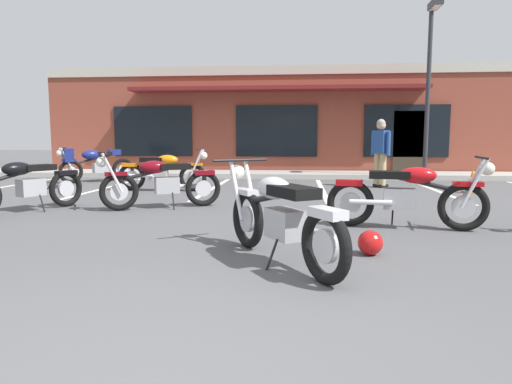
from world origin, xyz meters
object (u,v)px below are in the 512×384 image
motorcycle_orange_scrambler (161,182)px  helmet_on_pavement (370,243)px  person_in_black_shirt (380,149)px  motorcycle_foreground_classic (280,216)px  motorcycle_green_cafe_racer (163,171)px  traffic_cone (472,181)px  motorcycle_blue_standard (93,163)px  motorcycle_silver_naked (407,194)px  motorcycle_red_sportbike (25,184)px  parking_lot_lamp_post (430,67)px

motorcycle_orange_scrambler → helmet_on_pavement: bearing=-42.8°
person_in_black_shirt → motorcycle_foreground_classic: bearing=-107.1°
person_in_black_shirt → motorcycle_orange_scrambler: bearing=-138.9°
motorcycle_green_cafe_racer → traffic_cone: (6.94, 0.25, -0.20)m
motorcycle_blue_standard → person_in_black_shirt: (7.64, -0.64, 0.42)m
motorcycle_blue_standard → helmet_on_pavement: bearing=-48.9°
traffic_cone → motorcycle_foreground_classic: bearing=-123.5°
motorcycle_silver_naked → motorcycle_orange_scrambler: (-3.80, 1.42, 0.00)m
motorcycle_foreground_classic → person_in_black_shirt: person_in_black_shirt is taller
motorcycle_red_sportbike → parking_lot_lamp_post: parking_lot_lamp_post is taller
helmet_on_pavement → motorcycle_blue_standard: bearing=131.1°
motorcycle_foreground_classic → motorcycle_green_cafe_racer: 6.51m
motorcycle_silver_naked → motorcycle_orange_scrambler: bearing=159.5°
motorcycle_green_cafe_racer → motorcycle_orange_scrambler: size_ratio=1.08×
motorcycle_silver_naked → motorcycle_blue_standard: same height
motorcycle_blue_standard → motorcycle_orange_scrambler: bearing=-53.6°
motorcycle_silver_naked → motorcycle_orange_scrambler: same height
motorcycle_foreground_classic → motorcycle_red_sportbike: size_ratio=0.96×
motorcycle_red_sportbike → parking_lot_lamp_post: (8.04, 6.24, 2.69)m
motorcycle_orange_scrambler → person_in_black_shirt: size_ratio=1.16×
motorcycle_silver_naked → motorcycle_orange_scrambler: 4.06m
motorcycle_foreground_classic → motorcycle_green_cafe_racer: same height
motorcycle_green_cafe_racer → person_in_black_shirt: person_in_black_shirt is taller
motorcycle_silver_naked → person_in_black_shirt: person_in_black_shirt is taller
motorcycle_green_cafe_racer → helmet_on_pavement: 6.67m
motorcycle_blue_standard → helmet_on_pavement: (6.39, -7.32, -0.40)m
motorcycle_blue_standard → traffic_cone: size_ratio=3.22×
traffic_cone → parking_lot_lamp_post: parking_lot_lamp_post is taller
motorcycle_foreground_classic → motorcycle_orange_scrambler: 3.91m
person_in_black_shirt → helmet_on_pavement: person_in_black_shirt is taller
person_in_black_shirt → parking_lot_lamp_post: bearing=48.9°
motorcycle_red_sportbike → parking_lot_lamp_post: size_ratio=0.40×
person_in_black_shirt → motorcycle_green_cafe_racer: bearing=-166.4°
motorcycle_foreground_classic → motorcycle_silver_naked: (1.62, 1.83, 0.00)m
motorcycle_green_cafe_racer → parking_lot_lamp_post: (6.69, 3.07, 2.69)m
motorcycle_green_cafe_racer → traffic_cone: bearing=2.1°
parking_lot_lamp_post → motorcycle_silver_naked: bearing=-106.9°
person_in_black_shirt → parking_lot_lamp_post: 3.28m
motorcycle_foreground_classic → helmet_on_pavement: 1.05m
motorcycle_silver_naked → motorcycle_green_cafe_racer: same height
motorcycle_red_sportbike → motorcycle_orange_scrambler: (2.09, 0.61, 0.00)m
helmet_on_pavement → traffic_cone: bearing=61.5°
motorcycle_foreground_classic → person_in_black_shirt: (2.17, 7.05, 0.49)m
parking_lot_lamp_post → motorcycle_blue_standard: bearing=-172.7°
motorcycle_blue_standard → motorcycle_silver_naked: bearing=-39.6°
motorcycle_red_sportbike → person_in_black_shirt: bearing=34.4°
motorcycle_orange_scrambler → parking_lot_lamp_post: (5.95, 5.63, 2.69)m
motorcycle_green_cafe_racer → helmet_on_pavement: size_ratio=8.10×
traffic_cone → parking_lot_lamp_post: (-0.25, 2.81, 2.90)m
motorcycle_foreground_classic → motorcycle_red_sportbike: 5.02m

